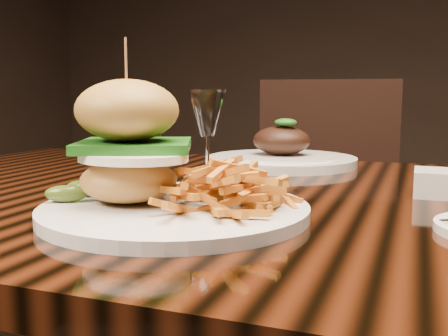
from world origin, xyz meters
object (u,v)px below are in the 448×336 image
(burger_plate, at_px, (164,172))
(chair_far, at_px, (324,208))
(wine_glass, at_px, (207,117))
(far_dish, at_px, (281,156))
(dining_table, at_px, (291,244))

(burger_plate, distance_m, chair_far, 1.11)
(wine_glass, xyz_separation_m, chair_far, (0.04, 0.89, -0.33))
(far_dish, xyz_separation_m, chair_far, (-0.00, 0.57, -0.23))
(wine_glass, relative_size, far_dish, 0.49)
(chair_far, bearing_deg, wine_glass, -98.05)
(dining_table, distance_m, chair_far, 0.91)
(dining_table, xyz_separation_m, chair_far, (-0.10, 0.89, -0.13))
(dining_table, bearing_deg, far_dish, 107.08)
(burger_plate, xyz_separation_m, chair_far, (0.02, 1.08, -0.27))
(wine_glass, xyz_separation_m, far_dish, (0.04, 0.33, -0.10))
(burger_plate, height_order, chair_far, burger_plate)
(dining_table, height_order, far_dish, far_dish)
(wine_glass, bearing_deg, chair_far, 87.74)
(dining_table, distance_m, wine_glass, 0.23)
(wine_glass, distance_m, chair_far, 0.95)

